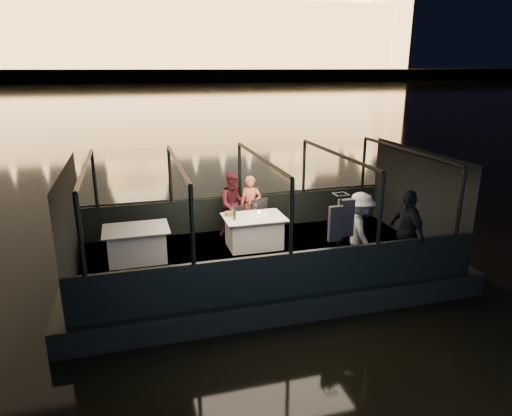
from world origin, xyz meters
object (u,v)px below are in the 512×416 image
object	(u,v)px
chair_port_left	(240,223)
person_woman_coral	(251,206)
passenger_stripe	(360,231)
dining_table_aft	(137,244)
chair_port_right	(262,221)
coat_stand	(339,238)
dining_table_central	(254,232)
passenger_dark	(406,234)
person_man_maroon	(234,208)
wine_bottle	(235,214)

from	to	relation	value
chair_port_left	person_woman_coral	size ratio (longest dim) A/B	0.55
chair_port_left	passenger_stripe	size ratio (longest dim) A/B	0.50
dining_table_aft	passenger_stripe	distance (m)	4.92
chair_port_right	person_woman_coral	distance (m)	0.55
person_woman_coral	dining_table_aft	bearing A→B (deg)	-138.21
chair_port_right	passenger_stripe	xyz separation A→B (m)	(1.51, -2.28, 0.40)
chair_port_right	passenger_stripe	world-z (taller)	passenger_stripe
chair_port_left	coat_stand	world-z (taller)	coat_stand
dining_table_central	passenger_dark	distance (m)	3.51
chair_port_left	person_woman_coral	world-z (taller)	person_woman_coral
chair_port_left	passenger_stripe	world-z (taller)	passenger_stripe
person_man_maroon	passenger_stripe	xyz separation A→B (m)	(2.13, -2.68, 0.10)
passenger_dark	wine_bottle	xyz separation A→B (m)	(-3.17, 2.14, 0.06)
passenger_dark	chair_port_right	bearing A→B (deg)	-142.31
coat_stand	wine_bottle	size ratio (longest dim) A/B	6.06
dining_table_central	chair_port_right	xyz separation A→B (m)	(0.34, 0.50, 0.06)
chair_port_right	wine_bottle	distance (m)	1.12
dining_table_central	passenger_dark	bearing A→B (deg)	-39.85
coat_stand	wine_bottle	bearing A→B (deg)	129.23
coat_stand	person_woman_coral	size ratio (longest dim) A/B	1.21
chair_port_right	dining_table_central	bearing A→B (deg)	-138.12
chair_port_left	dining_table_central	bearing A→B (deg)	-64.19
person_woman_coral	person_man_maroon	bearing A→B (deg)	-153.55
dining_table_central	dining_table_aft	size ratio (longest dim) A/B	1.01
coat_stand	chair_port_right	bearing A→B (deg)	107.77
passenger_dark	dining_table_aft	bearing A→B (deg)	-114.58
chair_port_right	coat_stand	world-z (taller)	coat_stand
chair_port_left	coat_stand	xyz separation A→B (m)	(1.40, -2.66, 0.45)
person_woman_coral	person_man_maroon	xyz separation A→B (m)	(-0.45, -0.03, 0.00)
person_woman_coral	passenger_dark	world-z (taller)	passenger_dark
chair_port_left	person_man_maroon	xyz separation A→B (m)	(-0.06, 0.38, 0.30)
wine_bottle	passenger_stripe	bearing A→B (deg)	-35.80
coat_stand	wine_bottle	world-z (taller)	coat_stand
dining_table_aft	person_woman_coral	distance (m)	3.10
passenger_stripe	wine_bottle	size ratio (longest dim) A/B	5.54
chair_port_left	wine_bottle	size ratio (longest dim) A/B	2.75
dining_table_aft	coat_stand	xyz separation A→B (m)	(3.93, -2.07, 0.51)
coat_stand	passenger_stripe	size ratio (longest dim) A/B	1.09
chair_port_left	person_woman_coral	xyz separation A→B (m)	(0.39, 0.41, 0.30)
coat_stand	person_woman_coral	xyz separation A→B (m)	(-1.02, 3.07, -0.15)
chair_port_right	coat_stand	size ratio (longest dim) A/B	0.53
dining_table_aft	person_woman_coral	xyz separation A→B (m)	(2.91, 1.00, 0.36)
dining_table_central	coat_stand	bearing A→B (deg)	-61.14
coat_stand	passenger_stripe	world-z (taller)	coat_stand
passenger_stripe	coat_stand	bearing A→B (deg)	126.55
passenger_dark	chair_port_left	bearing A→B (deg)	-136.44
person_man_maroon	wine_bottle	xyz separation A→B (m)	(-0.21, -0.99, 0.17)
chair_port_left	passenger_dark	bearing A→B (deg)	-40.76
coat_stand	passenger_dark	xyz separation A→B (m)	(1.49, -0.09, -0.05)
dining_table_central	dining_table_aft	xyz separation A→B (m)	(-2.75, -0.08, 0.00)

